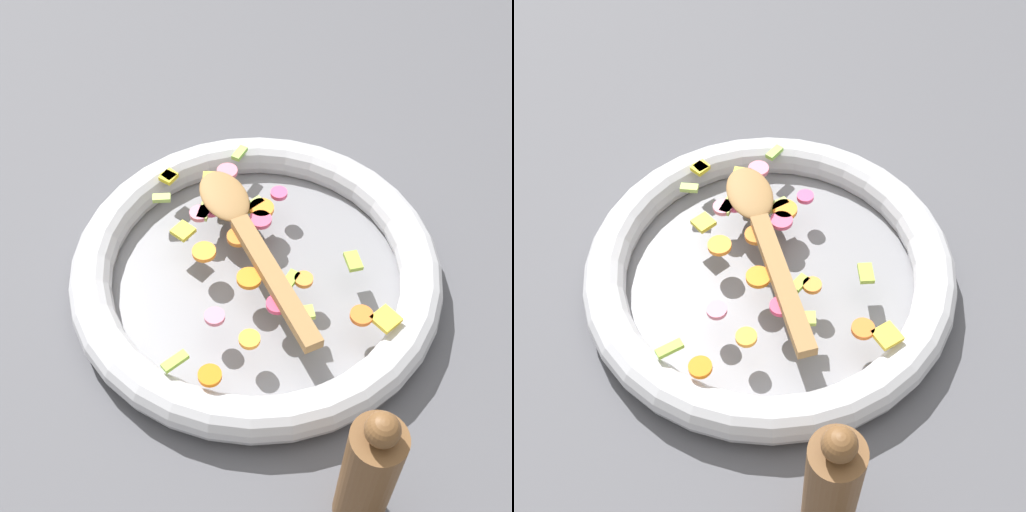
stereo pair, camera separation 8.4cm
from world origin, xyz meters
TOP-DOWN VIEW (x-y plane):
  - ground_plane at (0.00, 0.00)m, footprint 4.00×4.00m
  - skillet at (0.00, 0.00)m, footprint 0.45×0.45m
  - chopped_vegetables at (0.01, -0.01)m, footprint 0.33×0.36m
  - wooden_spoon at (0.02, -0.02)m, footprint 0.20×0.25m
  - pepper_mill at (-0.16, 0.25)m, footprint 0.05×0.05m

SIDE VIEW (x-z plane):
  - ground_plane at x=0.00m, z-range 0.00..0.00m
  - skillet at x=0.00m, z-range 0.00..0.05m
  - chopped_vegetables at x=0.01m, z-range 0.05..0.06m
  - wooden_spoon at x=0.02m, z-range 0.06..0.07m
  - pepper_mill at x=-0.16m, z-range -0.01..0.19m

